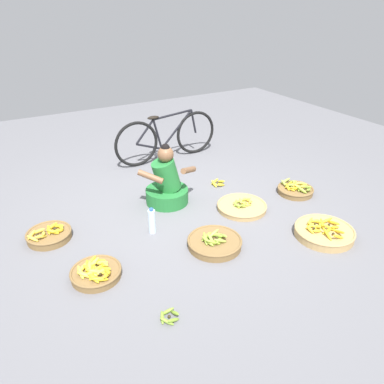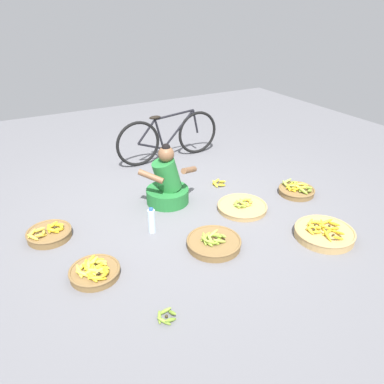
{
  "view_description": "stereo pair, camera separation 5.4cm",
  "coord_description": "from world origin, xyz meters",
  "px_view_note": "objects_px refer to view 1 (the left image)",
  "views": [
    {
      "loc": [
        -1.78,
        -3.34,
        2.25
      ],
      "look_at": [
        0.0,
        -0.2,
        0.35
      ],
      "focal_mm": 34.65,
      "sensor_mm": 36.0,
      "label": 1
    },
    {
      "loc": [
        -1.73,
        -3.36,
        2.25
      ],
      "look_at": [
        0.0,
        -0.2,
        0.35
      ],
      "focal_mm": 34.65,
      "sensor_mm": 36.0,
      "label": 2
    }
  ],
  "objects_px": {
    "banana_basket_near_bicycle": "(324,232)",
    "water_bottle": "(152,221)",
    "loose_bananas_back_left": "(169,317)",
    "loose_bananas_mid_right": "(218,183)",
    "banana_basket_back_right": "(242,206)",
    "vendor_woman_front": "(167,185)",
    "banana_basket_back_center": "(96,272)",
    "banana_basket_front_center": "(215,242)",
    "banana_basket_front_right": "(49,235)",
    "bicycle_leaning": "(167,137)",
    "banana_basket_front_left": "(295,190)"
  },
  "relations": [
    {
      "from": "bicycle_leaning",
      "to": "loose_bananas_back_left",
      "type": "distance_m",
      "value": 3.29
    },
    {
      "from": "loose_bananas_back_left",
      "to": "water_bottle",
      "type": "bearing_deg",
      "value": 71.8
    },
    {
      "from": "banana_basket_front_center",
      "to": "banana_basket_front_left",
      "type": "bearing_deg",
      "value": 16.67
    },
    {
      "from": "bicycle_leaning",
      "to": "banana_basket_front_left",
      "type": "xyz_separation_m",
      "value": [
        0.93,
        -1.85,
        -0.31
      ]
    },
    {
      "from": "banana_basket_front_center",
      "to": "water_bottle",
      "type": "xyz_separation_m",
      "value": [
        -0.44,
        0.55,
        0.09
      ]
    },
    {
      "from": "banana_basket_back_center",
      "to": "banana_basket_near_bicycle",
      "type": "height_order",
      "value": "banana_basket_near_bicycle"
    },
    {
      "from": "banana_basket_near_bicycle",
      "to": "loose_bananas_back_left",
      "type": "relative_size",
      "value": 3.55
    },
    {
      "from": "banana_basket_front_right",
      "to": "banana_basket_front_center",
      "type": "bearing_deg",
      "value": -33.94
    },
    {
      "from": "banana_basket_back_center",
      "to": "loose_bananas_back_left",
      "type": "bearing_deg",
      "value": -65.51
    },
    {
      "from": "banana_basket_back_center",
      "to": "water_bottle",
      "type": "xyz_separation_m",
      "value": [
        0.74,
        0.41,
        0.08
      ]
    },
    {
      "from": "banana_basket_back_center",
      "to": "loose_bananas_back_left",
      "type": "height_order",
      "value": "banana_basket_back_center"
    },
    {
      "from": "bicycle_leaning",
      "to": "loose_bananas_back_left",
      "type": "xyz_separation_m",
      "value": [
        -1.44,
        -2.94,
        -0.33
      ]
    },
    {
      "from": "banana_basket_front_right",
      "to": "banana_basket_back_center",
      "type": "bearing_deg",
      "value": -73.23
    },
    {
      "from": "loose_bananas_mid_right",
      "to": "banana_basket_front_right",
      "type": "bearing_deg",
      "value": -175.2
    },
    {
      "from": "banana_basket_front_center",
      "to": "vendor_woman_front",
      "type": "bearing_deg",
      "value": 90.49
    },
    {
      "from": "banana_basket_back_right",
      "to": "loose_bananas_mid_right",
      "type": "bearing_deg",
      "value": 81.64
    },
    {
      "from": "banana_basket_back_center",
      "to": "vendor_woman_front",
      "type": "bearing_deg",
      "value": 38.4
    },
    {
      "from": "banana_basket_near_bicycle",
      "to": "water_bottle",
      "type": "distance_m",
      "value": 1.83
    },
    {
      "from": "loose_bananas_mid_right",
      "to": "water_bottle",
      "type": "bearing_deg",
      "value": -153.82
    },
    {
      "from": "banana_basket_front_right",
      "to": "water_bottle",
      "type": "distance_m",
      "value": 1.08
    },
    {
      "from": "banana_basket_front_center",
      "to": "water_bottle",
      "type": "distance_m",
      "value": 0.71
    },
    {
      "from": "banana_basket_back_right",
      "to": "banana_basket_front_center",
      "type": "distance_m",
      "value": 0.84
    },
    {
      "from": "banana_basket_back_right",
      "to": "water_bottle",
      "type": "bearing_deg",
      "value": 176.23
    },
    {
      "from": "banana_basket_back_center",
      "to": "banana_basket_front_right",
      "type": "distance_m",
      "value": 0.87
    },
    {
      "from": "loose_bananas_back_left",
      "to": "loose_bananas_mid_right",
      "type": "bearing_deg",
      "value": 47.79
    },
    {
      "from": "loose_bananas_back_left",
      "to": "vendor_woman_front",
      "type": "bearing_deg",
      "value": 64.18
    },
    {
      "from": "banana_basket_front_left",
      "to": "loose_bananas_mid_right",
      "type": "xyz_separation_m",
      "value": [
        -0.75,
        0.69,
        -0.02
      ]
    },
    {
      "from": "banana_basket_back_right",
      "to": "banana_basket_near_bicycle",
      "type": "xyz_separation_m",
      "value": [
        0.42,
        -0.89,
        0.02
      ]
    },
    {
      "from": "banana_basket_back_center",
      "to": "loose_bananas_mid_right",
      "type": "xyz_separation_m",
      "value": [
        1.98,
        1.02,
        -0.03
      ]
    },
    {
      "from": "bicycle_leaning",
      "to": "banana_basket_front_center",
      "type": "xyz_separation_m",
      "value": [
        -0.61,
        -2.31,
        -0.31
      ]
    },
    {
      "from": "banana_basket_near_bicycle",
      "to": "water_bottle",
      "type": "bearing_deg",
      "value": 148.08
    },
    {
      "from": "banana_basket_back_center",
      "to": "loose_bananas_mid_right",
      "type": "bearing_deg",
      "value": 27.3
    },
    {
      "from": "banana_basket_front_center",
      "to": "loose_bananas_mid_right",
      "type": "distance_m",
      "value": 1.4
    },
    {
      "from": "banana_basket_near_bicycle",
      "to": "banana_basket_front_left",
      "type": "relative_size",
      "value": 1.36
    },
    {
      "from": "banana_basket_back_right",
      "to": "banana_basket_back_center",
      "type": "bearing_deg",
      "value": -169.79
    },
    {
      "from": "banana_basket_back_right",
      "to": "banana_basket_front_right",
      "type": "xyz_separation_m",
      "value": [
        -2.13,
        0.5,
        0.02
      ]
    },
    {
      "from": "vendor_woman_front",
      "to": "loose_bananas_mid_right",
      "type": "height_order",
      "value": "vendor_woman_front"
    },
    {
      "from": "vendor_woman_front",
      "to": "loose_bananas_mid_right",
      "type": "relative_size",
      "value": 4.3
    },
    {
      "from": "loose_bananas_mid_right",
      "to": "banana_basket_back_center",
      "type": "bearing_deg",
      "value": -152.7
    },
    {
      "from": "bicycle_leaning",
      "to": "banana_basket_back_right",
      "type": "relative_size",
      "value": 2.87
    },
    {
      "from": "banana_basket_back_center",
      "to": "banana_basket_front_right",
      "type": "relative_size",
      "value": 1.0
    },
    {
      "from": "loose_bananas_back_left",
      "to": "water_bottle",
      "type": "xyz_separation_m",
      "value": [
        0.39,
        1.18,
        0.11
      ]
    },
    {
      "from": "vendor_woman_front",
      "to": "banana_basket_back_right",
      "type": "xyz_separation_m",
      "value": [
        0.7,
        -0.59,
        -0.2
      ]
    },
    {
      "from": "banana_basket_front_right",
      "to": "loose_bananas_mid_right",
      "type": "height_order",
      "value": "banana_basket_front_right"
    },
    {
      "from": "banana_basket_near_bicycle",
      "to": "banana_basket_front_left",
      "type": "distance_m",
      "value": 0.98
    },
    {
      "from": "bicycle_leaning",
      "to": "banana_basket_front_right",
      "type": "bearing_deg",
      "value": -146.76
    },
    {
      "from": "loose_bananas_mid_right",
      "to": "banana_basket_near_bicycle",
      "type": "bearing_deg",
      "value": -78.65
    },
    {
      "from": "bicycle_leaning",
      "to": "banana_basket_back_center",
      "type": "xyz_separation_m",
      "value": [
        -1.79,
        -2.17,
        -0.3
      ]
    },
    {
      "from": "banana_basket_back_center",
      "to": "banana_basket_front_right",
      "type": "height_order",
      "value": "same"
    },
    {
      "from": "vendor_woman_front",
      "to": "bicycle_leaning",
      "type": "xyz_separation_m",
      "value": [
        0.62,
        1.24,
        0.12
      ]
    }
  ]
}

